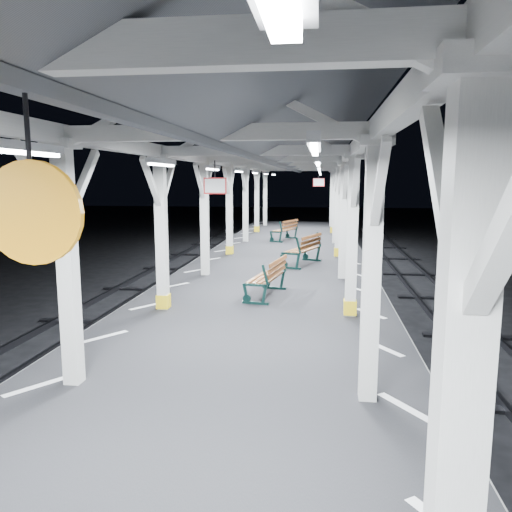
# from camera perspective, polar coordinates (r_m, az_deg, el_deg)

# --- Properties ---
(ground) EXTENTS (120.00, 120.00, 0.00)m
(ground) POSITION_cam_1_polar(r_m,az_deg,el_deg) (9.16, -1.89, -15.78)
(ground) COLOR black
(ground) RESTS_ON ground
(platform) EXTENTS (6.00, 50.00, 1.00)m
(platform) POSITION_cam_1_polar(r_m,az_deg,el_deg) (8.96, -1.90, -12.87)
(platform) COLOR black
(platform) RESTS_ON ground
(hazard_stripes_left) EXTENTS (1.00, 48.00, 0.01)m
(hazard_stripes_left) POSITION_cam_1_polar(r_m,az_deg,el_deg) (9.48, -16.87, -8.80)
(hazard_stripes_left) COLOR silver
(hazard_stripes_left) RESTS_ON platform
(hazard_stripes_right) EXTENTS (1.00, 48.00, 0.01)m
(hazard_stripes_right) POSITION_cam_1_polar(r_m,az_deg,el_deg) (8.75, 14.38, -10.18)
(hazard_stripes_right) COLOR silver
(hazard_stripes_right) RESTS_ON platform
(canopy) EXTENTS (5.40, 49.00, 4.65)m
(canopy) POSITION_cam_1_polar(r_m,az_deg,el_deg) (8.35, -2.06, 13.93)
(canopy) COLOR silver
(canopy) RESTS_ON platform
(bench_mid) EXTENTS (0.92, 1.80, 0.93)m
(bench_mid) POSITION_cam_1_polar(r_m,az_deg,el_deg) (11.98, 1.57, -2.34)
(bench_mid) COLOR #0F2D2A
(bench_mid) RESTS_ON platform
(bench_far) EXTENTS (1.28, 2.00, 1.02)m
(bench_far) POSITION_cam_1_polar(r_m,az_deg,el_deg) (16.44, 5.64, 0.83)
(bench_far) COLOR #0F2D2A
(bench_far) RESTS_ON platform
(bench_extra) EXTENTS (1.22, 1.88, 0.96)m
(bench_extra) POSITION_cam_1_polar(r_m,az_deg,el_deg) (23.06, 3.47, 3.06)
(bench_extra) COLOR #0F2D2A
(bench_extra) RESTS_ON platform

